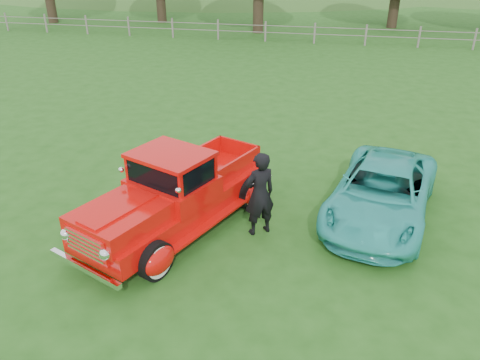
# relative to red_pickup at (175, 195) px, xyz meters

# --- Properties ---
(ground) EXTENTS (140.00, 140.00, 0.00)m
(ground) POSITION_rel_red_pickup_xyz_m (1.40, -0.79, -0.80)
(ground) COLOR #1F4D14
(ground) RESTS_ON ground
(distant_hills) EXTENTS (116.00, 60.00, 18.00)m
(distant_hills) POSITION_rel_red_pickup_xyz_m (-2.69, 58.68, -5.34)
(distant_hills) COLOR #355E22
(distant_hills) RESTS_ON ground
(fence_line) EXTENTS (48.00, 0.12, 1.20)m
(fence_line) POSITION_rel_red_pickup_xyz_m (1.40, 21.21, -0.19)
(fence_line) COLOR slate
(fence_line) RESTS_ON ground
(red_pickup) EXTENTS (3.56, 5.27, 1.78)m
(red_pickup) POSITION_rel_red_pickup_xyz_m (0.00, 0.00, 0.00)
(red_pickup) COLOR black
(red_pickup) RESTS_ON ground
(teal_sedan) EXTENTS (2.94, 4.71, 1.21)m
(teal_sedan) POSITION_rel_red_pickup_xyz_m (4.29, 1.37, -0.19)
(teal_sedan) COLOR teal
(teal_sedan) RESTS_ON ground
(man) EXTENTS (0.80, 0.76, 1.85)m
(man) POSITION_rel_red_pickup_xyz_m (1.76, 0.17, 0.13)
(man) COLOR black
(man) RESTS_ON ground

